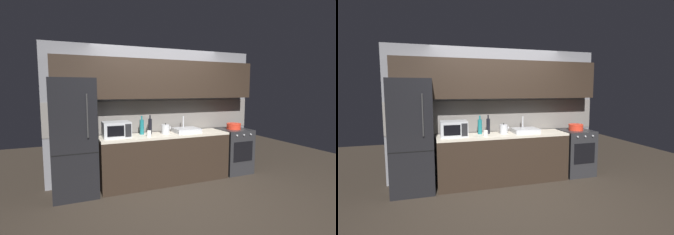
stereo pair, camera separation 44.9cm
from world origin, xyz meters
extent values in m
plane|color=#2D261E|center=(0.00, 0.00, 0.00)|extent=(10.00, 10.00, 0.00)
cube|color=slate|center=(0.00, 1.30, 1.25)|extent=(4.13, 0.10, 2.50)
cube|color=slate|center=(0.00, 1.25, 1.20)|extent=(4.13, 0.01, 0.60)
cube|color=black|center=(0.00, 1.08, 1.90)|extent=(3.80, 0.34, 0.70)
cube|color=black|center=(0.00, 0.90, 0.43)|extent=(2.39, 0.60, 0.86)
cube|color=beige|center=(0.00, 0.90, 0.88)|extent=(2.39, 0.60, 0.04)
cube|color=black|center=(-1.57, 0.90, 0.94)|extent=(0.68, 0.66, 1.89)
cube|color=black|center=(-1.57, 0.57, 0.76)|extent=(0.67, 0.00, 0.01)
cylinder|color=#333333|center=(-1.39, 0.55, 1.32)|extent=(0.02, 0.02, 0.66)
cube|color=#232326|center=(1.53, 0.90, 0.45)|extent=(0.60, 0.60, 0.90)
cube|color=black|center=(1.53, 0.60, 0.50)|extent=(0.45, 0.01, 0.40)
cylinder|color=#B2B2B7|center=(1.37, 0.59, 0.83)|extent=(0.03, 0.02, 0.03)
cylinder|color=#B2B2B7|center=(1.53, 0.59, 0.83)|extent=(0.03, 0.02, 0.03)
cylinder|color=#B2B2B7|center=(1.70, 0.59, 0.83)|extent=(0.03, 0.02, 0.03)
cube|color=#A8AAAF|center=(-0.89, 0.92, 1.04)|extent=(0.46, 0.34, 0.27)
cube|color=black|center=(-0.93, 0.75, 1.04)|extent=(0.28, 0.01, 0.18)
cube|color=black|center=(-0.73, 0.75, 1.04)|extent=(0.10, 0.01, 0.22)
cube|color=#ADAFB5|center=(0.44, 0.93, 0.94)|extent=(0.48, 0.38, 0.08)
cylinder|color=silver|center=(0.44, 1.06, 1.09)|extent=(0.02, 0.02, 0.22)
cylinder|color=#B7BABF|center=(0.02, 0.95, 0.98)|extent=(0.15, 0.15, 0.17)
sphere|color=black|center=(0.02, 0.95, 1.08)|extent=(0.02, 0.02, 0.02)
cone|color=#B7BABF|center=(0.11, 0.95, 1.02)|extent=(0.03, 0.03, 0.05)
cylinder|color=#19666B|center=(-0.41, 1.03, 1.03)|extent=(0.08, 0.08, 0.27)
cylinder|color=#19666B|center=(-0.41, 1.03, 1.20)|extent=(0.03, 0.03, 0.07)
cylinder|color=black|center=(-0.26, 1.01, 1.04)|extent=(0.07, 0.07, 0.28)
cylinder|color=black|center=(-0.26, 1.01, 1.22)|extent=(0.03, 0.03, 0.07)
cylinder|color=silver|center=(-0.36, 0.77, 0.95)|extent=(0.08, 0.08, 0.11)
cylinder|color=red|center=(1.52, 0.90, 0.95)|extent=(0.28, 0.28, 0.10)
cylinder|color=red|center=(1.52, 0.90, 1.01)|extent=(0.29, 0.29, 0.02)
camera|label=1|loc=(-1.67, -3.31, 1.70)|focal=26.72mm
camera|label=2|loc=(-1.25, -3.46, 1.70)|focal=26.72mm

